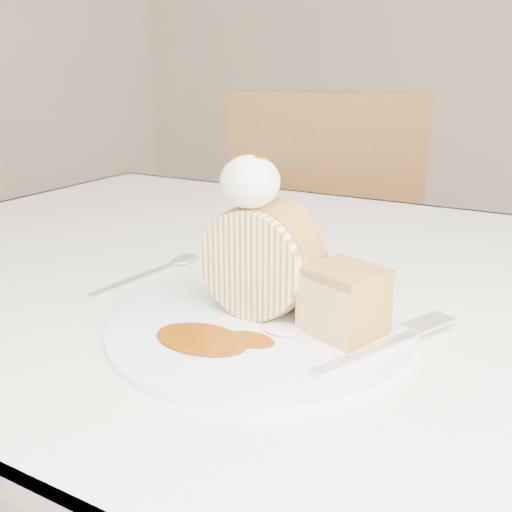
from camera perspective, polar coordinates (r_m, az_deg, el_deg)
The scene contains 10 objects.
table at distance 0.76m, azimuth 5.81°, elevation -7.96°, with size 1.40×0.90×0.75m.
chair_far at distance 1.49m, azimuth 6.66°, elevation 0.34°, with size 0.58×0.58×0.95m.
plate at distance 0.57m, azimuth 0.40°, elevation -6.97°, with size 0.30×0.30×0.01m, color white.
roulade_slice at distance 0.58m, azimuth 0.61°, elevation -0.33°, with size 0.11×0.11×0.06m, color beige.
cake_chunk at distance 0.54m, azimuth 8.76°, elevation -4.84°, with size 0.07×0.06×0.06m, color #AB7E40.
whipped_cream at distance 0.54m, azimuth -0.60°, elevation 7.43°, with size 0.06×0.06×0.05m, color silver.
caramel_drizzle at distance 0.54m, azimuth -0.39°, elevation 10.45°, with size 0.03×0.02×0.01m, color #6B3204.
caramel_pool at distance 0.53m, azimuth -5.45°, elevation -8.20°, with size 0.09×0.06×0.00m, color #6B3204, non-canonical shape.
fork at distance 0.52m, azimuth 11.20°, elevation -9.43°, with size 0.02×0.18×0.00m, color silver.
spoon at distance 0.71m, azimuth -12.04°, elevation -2.34°, with size 0.03×0.17×0.00m, color silver.
Camera 1 is at (0.26, -0.43, 1.00)m, focal length 40.00 mm.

